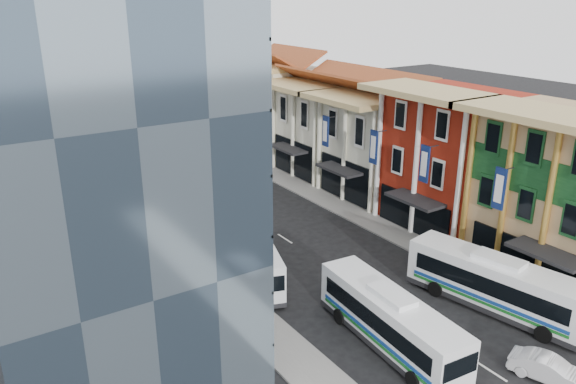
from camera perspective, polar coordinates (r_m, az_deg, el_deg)
ground at (r=34.14m, az=21.23°, el=-17.43°), size 200.00×200.00×0.00m
sidewalk_right at (r=52.53m, az=7.51°, el=-2.53°), size 3.00×90.00×0.15m
sidewalk_left at (r=44.23m, az=-9.66°, el=-7.12°), size 3.00×90.00×0.15m
shophouse_red at (r=51.01m, az=16.19°, el=3.21°), size 8.00×10.00×12.00m
shophouse_cream_near at (r=57.62m, az=9.01°, el=4.59°), size 8.00×9.00×10.00m
shophouse_cream_mid at (r=64.34m, az=3.65°, el=6.40°), size 8.00×9.00×10.00m
shophouse_cream_far at (r=72.70m, az=-1.34°, el=8.40°), size 8.00×12.00×11.00m
office_tower at (r=34.52m, az=-22.19°, el=10.21°), size 12.00×26.00×30.00m
office_block_far at (r=58.48m, az=-24.98°, el=5.22°), size 10.00×18.00×14.00m
bus_left_near at (r=34.14m, az=10.33°, el=-12.58°), size 3.52×11.40×3.60m
bus_left_far at (r=41.42m, az=-3.70°, el=-6.22°), size 5.92×11.19×3.51m
bus_right at (r=39.48m, az=20.36°, el=-8.66°), size 4.92×12.22×3.82m
sedan_right at (r=34.67m, az=25.01°, el=-16.00°), size 2.76×4.37×1.36m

